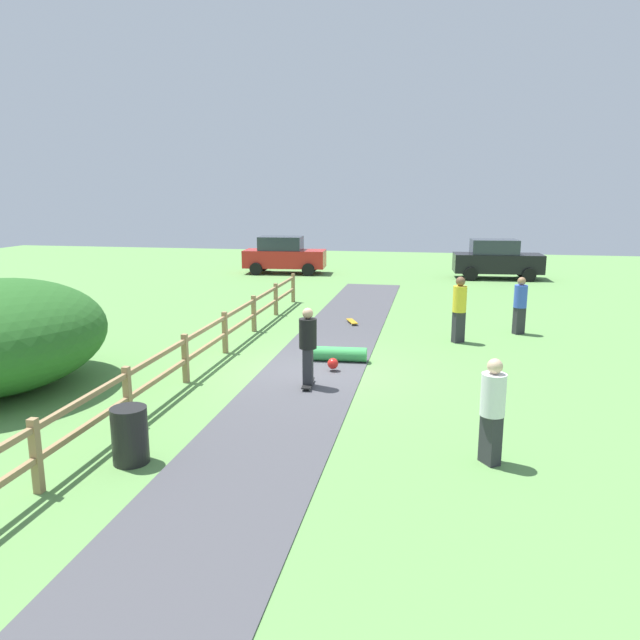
# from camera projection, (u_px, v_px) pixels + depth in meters

# --- Properties ---
(ground_plane) EXTENTS (60.00, 60.00, 0.00)m
(ground_plane) POSITION_uv_depth(u_px,v_px,m) (312.00, 372.00, 14.19)
(ground_plane) COLOR #60934C
(asphalt_path) EXTENTS (2.40, 28.00, 0.02)m
(asphalt_path) POSITION_uv_depth(u_px,v_px,m) (312.00, 372.00, 14.18)
(asphalt_path) COLOR #47474C
(asphalt_path) RESTS_ON ground_plane
(wooden_fence) EXTENTS (0.12, 18.12, 1.10)m
(wooden_fence) POSITION_uv_depth(u_px,v_px,m) (207.00, 340.00, 14.53)
(wooden_fence) COLOR #997A51
(wooden_fence) RESTS_ON ground_plane
(trash_bin) EXTENTS (0.56, 0.56, 0.90)m
(trash_bin) POSITION_uv_depth(u_px,v_px,m) (130.00, 435.00, 9.35)
(trash_bin) COLOR black
(trash_bin) RESTS_ON ground_plane
(skater_riding) EXTENTS (0.41, 0.81, 1.73)m
(skater_riding) POSITION_uv_depth(u_px,v_px,m) (308.00, 343.00, 12.89)
(skater_riding) COLOR black
(skater_riding) RESTS_ON asphalt_path
(skater_fallen) EXTENTS (1.51, 1.22, 0.36)m
(skater_fallen) POSITION_uv_depth(u_px,v_px,m) (336.00, 355.00, 14.95)
(skater_fallen) COLOR green
(skater_fallen) RESTS_ON asphalt_path
(skateboard_loose) EXTENTS (0.48, 0.82, 0.08)m
(skateboard_loose) POSITION_uv_depth(u_px,v_px,m) (352.00, 321.00, 19.37)
(skateboard_loose) COLOR #BF8C19
(skateboard_loose) RESTS_ON asphalt_path
(bystander_yellow) EXTENTS (0.53, 0.53, 1.87)m
(bystander_yellow) POSITION_uv_depth(u_px,v_px,m) (459.00, 306.00, 16.81)
(bystander_yellow) COLOR #2D2D33
(bystander_yellow) RESTS_ON ground_plane
(bystander_white) EXTENTS (0.53, 0.53, 1.69)m
(bystander_white) POSITION_uv_depth(u_px,v_px,m) (492.00, 407.00, 9.22)
(bystander_white) COLOR #2D2D33
(bystander_white) RESTS_ON ground_plane
(bystander_blue) EXTENTS (0.52, 0.52, 1.71)m
(bystander_blue) POSITION_uv_depth(u_px,v_px,m) (520.00, 303.00, 17.86)
(bystander_blue) COLOR #2D2D33
(bystander_blue) RESTS_ON ground_plane
(parked_car_black) EXTENTS (4.30, 2.21, 1.92)m
(parked_car_black) POSITION_uv_depth(u_px,v_px,m) (497.00, 259.00, 29.46)
(parked_car_black) COLOR black
(parked_car_black) RESTS_ON ground_plane
(parked_car_red) EXTENTS (4.32, 2.25, 1.92)m
(parked_car_red) POSITION_uv_depth(u_px,v_px,m) (284.00, 255.00, 31.44)
(parked_car_red) COLOR red
(parked_car_red) RESTS_ON ground_plane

